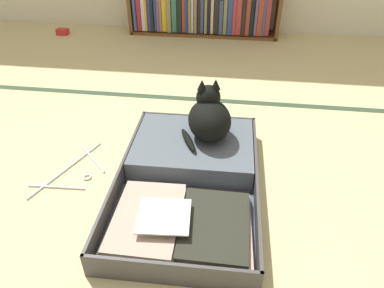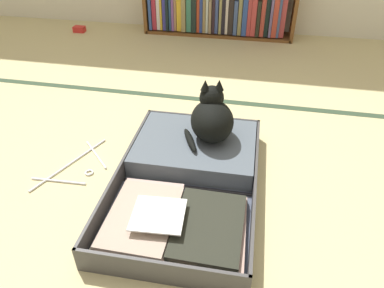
% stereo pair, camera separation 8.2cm
% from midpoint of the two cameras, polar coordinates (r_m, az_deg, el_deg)
% --- Properties ---
extents(ground_plane, '(10.00, 10.00, 0.00)m').
position_cam_midpoint_polar(ground_plane, '(1.48, -5.68, -11.97)').
color(ground_plane, '#CABF86').
extents(tatami_border, '(4.80, 0.05, 0.00)m').
position_cam_midpoint_polar(tatami_border, '(2.28, 1.49, 7.18)').
color(tatami_border, '#314530').
rests_on(tatami_border, ground_plane).
extents(open_suitcase, '(0.61, 0.94, 0.11)m').
position_cam_midpoint_polar(open_suitcase, '(1.61, 0.98, -4.61)').
color(open_suitcase, '#3F3E3F').
rests_on(open_suitcase, ground_plane).
extents(black_cat, '(0.27, 0.31, 0.27)m').
position_cam_midpoint_polar(black_cat, '(1.69, 4.51, 4.12)').
color(black_cat, black).
rests_on(black_cat, open_suitcase).
extents(clothes_hanger, '(0.31, 0.44, 0.01)m').
position_cam_midpoint_polar(clothes_hanger, '(1.78, -16.55, -3.43)').
color(clothes_hanger, silver).
rests_on(clothes_hanger, ground_plane).
extents(small_red_pouch, '(0.10, 0.07, 0.05)m').
position_cam_midpoint_polar(small_red_pouch, '(3.59, -16.72, 16.98)').
color(small_red_pouch, red).
rests_on(small_red_pouch, ground_plane).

